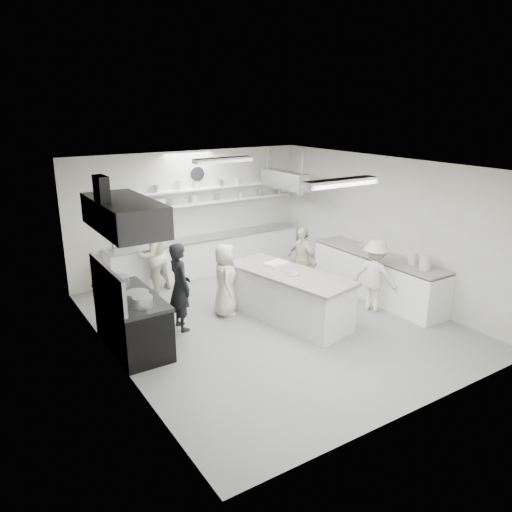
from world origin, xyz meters
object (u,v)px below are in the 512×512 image
stove (133,323)px  cook_stove (180,287)px  right_counter (377,277)px  cook_back (152,255)px  back_counter (208,255)px  prep_island (289,297)px

stove → cook_stove: 1.10m
right_counter → cook_back: (-3.95, 2.96, 0.38)m
back_counter → cook_stove: cook_stove is taller
cook_stove → prep_island: bearing=-109.6°
right_counter → cook_back: bearing=143.2°
prep_island → right_counter: bearing=-13.5°
back_counter → prep_island: (0.04, -3.32, 0.00)m
back_counter → prep_island: size_ratio=1.99×
stove → prep_island: bearing=-10.0°
prep_island → cook_back: size_ratio=1.48×
cook_back → back_counter: bearing=177.3°
back_counter → cook_stove: (-1.89, -2.56, 0.37)m
right_counter → back_counter: bearing=124.7°
right_counter → prep_island: right_counter is taller
stove → prep_island: prep_island is taller
prep_island → cook_back: 3.34m
back_counter → right_counter: 4.13m
back_counter → prep_island: bearing=-89.3°
prep_island → cook_stove: bearing=147.1°
back_counter → stove: bearing=-136.0°
cook_back → right_counter: bearing=125.1°
right_counter → prep_island: size_ratio=1.32×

